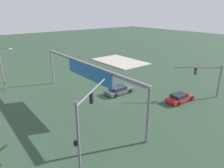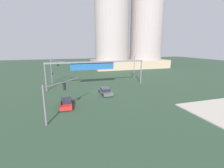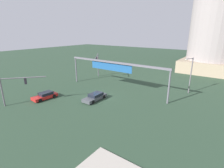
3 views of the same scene
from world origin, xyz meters
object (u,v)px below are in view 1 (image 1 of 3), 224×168
streetlamp_curved_arm (3,66)px  sedan_car_approaching (180,98)px  traffic_signal_near_corner (85,117)px  traffic_signal_opposite_side (208,75)px  sedan_car_waiting_far (119,90)px

streetlamp_curved_arm → sedan_car_approaching: 27.56m
traffic_signal_near_corner → traffic_signal_opposite_side: (0.62, -21.33, -0.66)m
streetlamp_curved_arm → sedan_car_approaching: streetlamp_curved_arm is taller
traffic_signal_opposite_side → traffic_signal_near_corner: bearing=42.7°
traffic_signal_near_corner → traffic_signal_opposite_side: bearing=-33.3°
streetlamp_curved_arm → sedan_car_waiting_far: bearing=-13.2°
streetlamp_curved_arm → sedan_car_waiting_far: (-12.50, -13.48, -3.53)m
streetlamp_curved_arm → sedan_car_waiting_far: streetlamp_curved_arm is taller
traffic_signal_near_corner → streetlamp_curved_arm: bearing=58.8°
streetlamp_curved_arm → sedan_car_waiting_far: 18.72m
sedan_car_approaching → sedan_car_waiting_far: bearing=125.9°
traffic_signal_near_corner → sedan_car_approaching: (1.98, -16.96, -3.60)m
traffic_signal_opposite_side → sedan_car_approaching: size_ratio=1.21×
sedan_car_approaching → traffic_signal_opposite_side: bearing=-13.9°
traffic_signal_near_corner → sedan_car_approaching: traffic_signal_near_corner is taller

